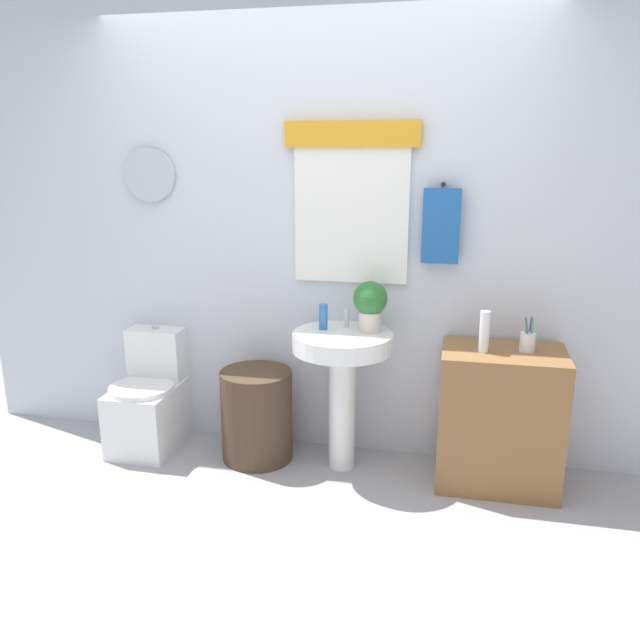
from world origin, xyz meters
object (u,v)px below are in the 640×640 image
object	(u,v)px
pedestal_sink	(342,365)
potted_plant	(370,303)
toilet	(150,402)
laundry_hamper	(257,415)
lotion_bottle	(484,332)
toothbrush_cup	(528,341)
soap_bottle	(323,317)
wooden_cabinet	(499,418)

from	to	relation	value
pedestal_sink	potted_plant	xyz separation A→B (m)	(0.14, 0.06, 0.35)
toilet	laundry_hamper	world-z (taller)	toilet
lotion_bottle	toothbrush_cup	xyz separation A→B (m)	(0.22, 0.06, -0.05)
lotion_bottle	soap_bottle	bearing A→B (deg)	174.08
laundry_hamper	toothbrush_cup	world-z (taller)	toothbrush_cup
pedestal_sink	lotion_bottle	size ratio (longest dim) A/B	3.67
potted_plant	toothbrush_cup	size ratio (longest dim) A/B	1.52
toilet	laundry_hamper	distance (m)	0.69
pedestal_sink	potted_plant	world-z (taller)	potted_plant
laundry_hamper	soap_bottle	bearing A→B (deg)	7.37
toilet	soap_bottle	world-z (taller)	soap_bottle
soap_bottle	pedestal_sink	bearing A→B (deg)	-22.62
wooden_cabinet	lotion_bottle	bearing A→B (deg)	-160.31
soap_bottle	laundry_hamper	bearing A→B (deg)	-172.63
wooden_cabinet	soap_bottle	world-z (taller)	soap_bottle
wooden_cabinet	lotion_bottle	xyz separation A→B (m)	(-0.11, -0.04, 0.49)
toothbrush_cup	wooden_cabinet	bearing A→B (deg)	-169.96
pedestal_sink	soap_bottle	xyz separation A→B (m)	(-0.12, 0.05, 0.26)
soap_bottle	toothbrush_cup	world-z (taller)	soap_bottle
lotion_bottle	toothbrush_cup	world-z (taller)	lotion_bottle
toilet	potted_plant	world-z (taller)	potted_plant
lotion_bottle	toothbrush_cup	size ratio (longest dim) A/B	1.18
laundry_hamper	potted_plant	xyz separation A→B (m)	(0.65, 0.06, 0.69)
wooden_cabinet	soap_bottle	distance (m)	1.10
pedestal_sink	lotion_bottle	xyz separation A→B (m)	(0.75, -0.04, 0.25)
toilet	soap_bottle	xyz separation A→B (m)	(1.08, 0.02, 0.60)
laundry_hamper	lotion_bottle	size ratio (longest dim) A/B	2.47
pedestal_sink	laundry_hamper	bearing A→B (deg)	180.00
laundry_hamper	wooden_cabinet	xyz separation A→B (m)	(1.37, 0.00, 0.11)
pedestal_sink	toothbrush_cup	bearing A→B (deg)	1.17
soap_bottle	toothbrush_cup	size ratio (longest dim) A/B	0.78
pedestal_sink	lotion_bottle	distance (m)	0.79
pedestal_sink	toilet	bearing A→B (deg)	178.44
soap_bottle	lotion_bottle	size ratio (longest dim) A/B	0.66
laundry_hamper	soap_bottle	xyz separation A→B (m)	(0.39, 0.05, 0.60)
lotion_bottle	potted_plant	bearing A→B (deg)	170.66
toilet	laundry_hamper	xyz separation A→B (m)	(0.69, -0.03, -0.01)
soap_bottle	toothbrush_cup	xyz separation A→B (m)	(1.09, -0.03, -0.06)
pedestal_sink	wooden_cabinet	xyz separation A→B (m)	(0.86, 0.00, -0.24)
toilet	lotion_bottle	world-z (taller)	lotion_bottle
laundry_hamper	wooden_cabinet	distance (m)	1.37
laundry_hamper	toothbrush_cup	xyz separation A→B (m)	(1.48, 0.02, 0.54)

